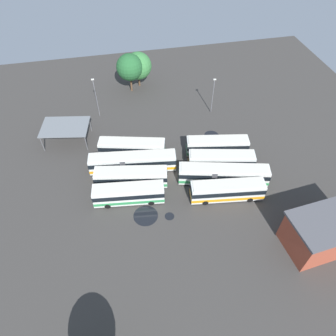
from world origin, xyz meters
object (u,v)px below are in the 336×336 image
at_px(bus_row0_slot3, 132,148).
at_px(bus_row1_slot1, 223,174).
at_px(bus_row0_slot1, 131,177).
at_px(depot_building, 328,231).
at_px(lamp_post_by_building, 213,95).
at_px(bus_row1_slot0, 227,190).
at_px(tree_south_edge, 130,67).
at_px(bus_row1_slot2, 221,160).
at_px(bus_row0_slot0, 129,194).
at_px(tree_northwest, 138,66).
at_px(maintenance_shelter, 65,127).
at_px(lamp_post_mid_lot, 96,97).
at_px(bus_row1_slot3, 217,146).
at_px(bus_row0_slot2, 132,162).

height_order(bus_row0_slot3, bus_row1_slot1, same).
xyz_separation_m(bus_row0_slot1, depot_building, (26.12, -17.02, 1.18)).
xyz_separation_m(bus_row0_slot3, lamp_post_by_building, (18.47, 9.70, 2.64)).
relative_size(bus_row1_slot0, tree_south_edge, 1.36).
height_order(bus_row1_slot2, tree_south_edge, tree_south_edge).
bearing_deg(depot_building, bus_row0_slot1, 146.91).
distance_m(bus_row0_slot1, bus_row1_slot1, 15.75).
distance_m(bus_row0_slot0, tree_northwest, 34.90).
height_order(depot_building, tree_northwest, tree_northwest).
relative_size(depot_building, tree_south_edge, 1.41).
bearing_deg(maintenance_shelter, depot_building, -39.91).
bearing_deg(lamp_post_mid_lot, depot_building, -51.05).
distance_m(bus_row1_slot3, tree_northwest, 28.56).
relative_size(bus_row0_slot3, tree_northwest, 1.50).
bearing_deg(lamp_post_mid_lot, bus_row1_slot1, -49.51).
bearing_deg(maintenance_shelter, tree_south_edge, 45.93).
distance_m(bus_row0_slot1, bus_row1_slot2, 16.29).
xyz_separation_m(bus_row1_slot3, lamp_post_by_building, (2.81, 12.43, 2.64)).
bearing_deg(lamp_post_mid_lot, bus_row1_slot3, -37.50).
height_order(bus_row0_slot3, bus_row1_slot0, same).
height_order(maintenance_shelter, lamp_post_mid_lot, lamp_post_mid_lot).
bearing_deg(bus_row1_slot3, bus_row1_slot0, -99.33).
relative_size(lamp_post_mid_lot, tree_northwest, 1.07).
bearing_deg(tree_northwest, maintenance_shelter, -134.81).
xyz_separation_m(bus_row0_slot3, bus_row1_slot3, (15.66, -2.73, -0.00)).
bearing_deg(bus_row1_slot1, lamp_post_by_building, 78.26).
bearing_deg(tree_northwest, tree_south_edge, -140.37).
bearing_deg(depot_building, lamp_post_by_building, 100.92).
relative_size(bus_row1_slot2, depot_building, 0.94).
bearing_deg(bus_row0_slot3, bus_row1_slot0, -43.77).
bearing_deg(bus_row1_slot3, depot_building, -66.47).
distance_m(bus_row0_slot1, tree_northwest, 31.35).
bearing_deg(tree_south_edge, depot_building, -63.98).
relative_size(bus_row0_slot3, lamp_post_mid_lot, 1.40).
height_order(bus_row1_slot1, lamp_post_mid_lot, lamp_post_mid_lot).
xyz_separation_m(bus_row0_slot2, lamp_post_by_building, (18.89, 13.36, 2.64)).
distance_m(bus_row0_slot3, lamp_post_by_building, 21.03).
bearing_deg(maintenance_shelter, bus_row0_slot3, -29.29).
height_order(bus_row0_slot3, bus_row1_slot2, same).
xyz_separation_m(bus_row1_slot1, lamp_post_by_building, (4.05, 19.50, 2.64)).
bearing_deg(tree_south_edge, bus_row1_slot0, -72.10).
xyz_separation_m(bus_row0_slot0, bus_row1_slot0, (15.84, -2.68, 0.00)).
bearing_deg(tree_northwest, lamp_post_mid_lot, -135.54).
bearing_deg(bus_row0_slot0, tree_south_edge, 82.01).
relative_size(bus_row0_slot0, lamp_post_by_building, 1.44).
bearing_deg(bus_row1_slot1, tree_northwest, 106.25).
bearing_deg(tree_south_edge, lamp_post_by_building, -37.07).
relative_size(bus_row1_slot3, tree_northwest, 1.41).
bearing_deg(tree_south_edge, bus_row1_slot1, -69.44).
height_order(bus_row0_slot1, lamp_post_by_building, lamp_post_by_building).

